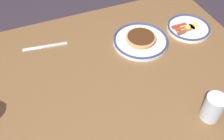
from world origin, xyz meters
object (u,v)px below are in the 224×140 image
(butter_knife, at_px, (45,47))
(plate_center_pancakes, at_px, (141,40))
(plate_near_main, at_px, (188,28))
(drinking_glass, at_px, (213,109))

(butter_knife, bearing_deg, plate_center_pancakes, 162.00)
(plate_near_main, bearing_deg, butter_knife, -11.53)
(plate_center_pancakes, xyz_separation_m, drinking_glass, (-0.05, 0.48, 0.03))
(plate_center_pancakes, bearing_deg, plate_near_main, 179.43)
(plate_near_main, relative_size, drinking_glass, 1.94)
(drinking_glass, bearing_deg, plate_near_main, -114.89)
(plate_near_main, distance_m, plate_center_pancakes, 0.27)
(plate_near_main, bearing_deg, drinking_glass, 65.11)
(plate_center_pancakes, xyz_separation_m, butter_knife, (0.44, -0.14, -0.01))
(plate_center_pancakes, relative_size, butter_knife, 1.25)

